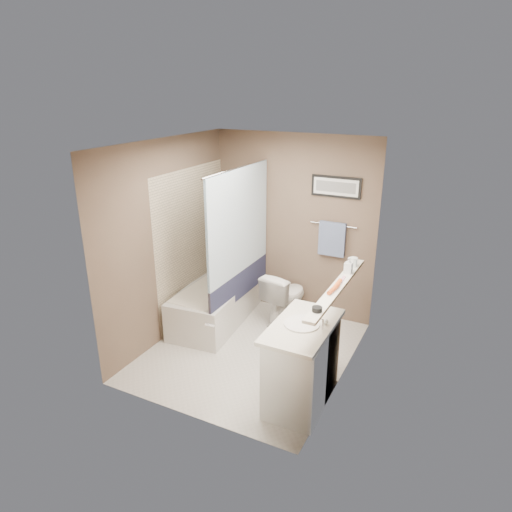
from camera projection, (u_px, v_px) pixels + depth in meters
The scene contains 33 objects.
ground at pixel (250, 351), 5.37m from camera, with size 2.50×2.50×0.00m, color beige.
ceiling at pixel (249, 145), 4.54m from camera, with size 2.20×2.50×0.04m, color silver.
wall_back at pixel (293, 227), 5.98m from camera, with size 2.20×0.04×2.40m, color brown.
wall_front at pixel (184, 301), 3.92m from camera, with size 2.20×0.04×2.40m, color brown.
wall_left at pixel (169, 242), 5.40m from camera, with size 0.04×2.50×2.40m, color brown.
wall_right at pixel (347, 273), 4.50m from camera, with size 0.04×2.50×2.40m, color brown.
tile_surround at pixel (193, 245), 5.90m from camera, with size 0.02×1.55×2.00m, color beige.
curtain_rod at pixel (239, 168), 5.24m from camera, with size 0.02×0.02×1.55m, color silver.
curtain_upper at pixel (239, 222), 5.47m from camera, with size 0.03×1.45×1.28m, color silver.
curtain_lower at pixel (240, 285), 5.76m from camera, with size 0.03×1.45×0.36m, color #232541.
mirror at pixel (347, 237), 4.22m from camera, with size 0.02×1.60×1.00m, color silver.
shelf at pixel (337, 287), 4.43m from camera, with size 0.12×1.60×0.03m, color silver.
towel_bar at pixel (333, 225), 5.70m from camera, with size 0.02×0.02×0.60m, color silver.
towel at pixel (332, 239), 5.75m from camera, with size 0.34×0.05×0.44m, color #879BC4.
art_frame at pixel (336, 187), 5.55m from camera, with size 0.62×0.03×0.26m, color black.
art_mat at pixel (336, 187), 5.54m from camera, with size 0.56×0.00×0.20m, color white.
art_image at pixel (336, 187), 5.53m from camera, with size 0.50×0.00×0.13m, color #595959.
door at pixel (240, 337), 3.75m from camera, with size 0.80×0.02×2.00m, color silver.
door_handle at pixel (209, 325), 3.93m from camera, with size 0.02×0.02×0.10m, color silver.
bathtub at pixel (216, 303), 6.00m from camera, with size 0.70×1.50×0.50m, color silver.
tub_rim at pixel (216, 286), 5.91m from camera, with size 0.56×1.36×0.02m, color white.
toilet at pixel (285, 296), 5.96m from camera, with size 0.39×0.68×0.70m, color white.
vanity at pixel (302, 365), 4.41m from camera, with size 0.50×0.90×0.80m, color white.
countertop at pixel (303, 327), 4.27m from camera, with size 0.54×0.96×0.04m, color beige.
sink_basin at pixel (302, 324), 4.27m from camera, with size 0.34×0.34×0.01m, color white.
faucet_spout at pixel (322, 324), 4.17m from camera, with size 0.02×0.02×0.10m, color silver.
faucet_knob at pixel (326, 322), 4.26m from camera, with size 0.05×0.05×0.05m, color silver.
candle_bowl_near at pixel (317, 309), 3.92m from camera, with size 0.09×0.09×0.04m, color black.
hair_brush_front at pixel (333, 289), 4.30m from camera, with size 0.04×0.04×0.22m, color #C0491B.
hair_brush_back at pixel (337, 284), 4.40m from camera, with size 0.04×0.04×0.22m, color #DD591F.
pink_comb at pixel (343, 279), 4.57m from camera, with size 0.03×0.16×0.01m, color pink.
glass_jar at pixel (354, 262), 4.88m from camera, with size 0.08×0.08×0.10m, color silver.
soap_bottle at pixel (349, 265), 4.70m from camera, with size 0.08×0.08×0.17m, color #999999.
Camera 1 is at (2.13, -4.11, 2.94)m, focal length 32.00 mm.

